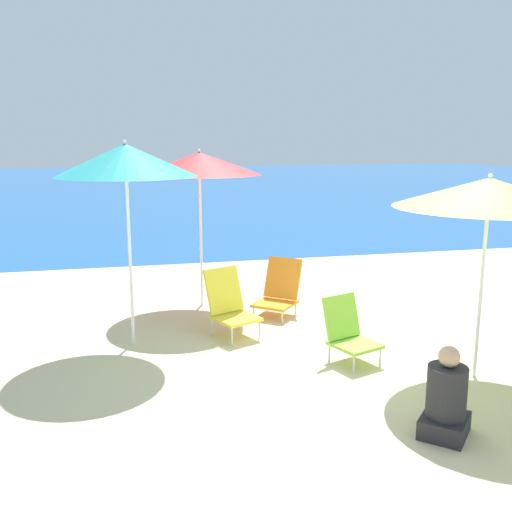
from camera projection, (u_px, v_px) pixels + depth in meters
ground_plane at (393, 369)px, 5.91m from camera, size 60.00×60.00×0.00m
sea_water at (172, 184)px, 30.32m from camera, size 60.00×40.00×0.01m
beach_umbrella_red at (200, 164)px, 7.79m from camera, size 1.70×1.70×2.21m
beach_umbrella_lime at (489, 193)px, 5.37m from camera, size 1.79×1.79×2.03m
beach_umbrella_teal at (126, 160)px, 6.22m from camera, size 1.56×1.56×2.33m
beach_chair_lime at (348, 331)px, 6.09m from camera, size 0.60×0.65×0.69m
beach_chair_orange at (279, 290)px, 7.73m from camera, size 0.78×0.79×0.75m
beach_chair_yellow at (229, 304)px, 6.88m from camera, size 0.67×0.74×0.81m
person_seated_near at (446, 400)px, 4.54m from camera, size 0.53×0.54×0.75m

